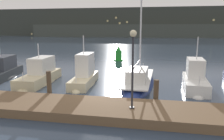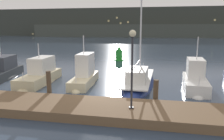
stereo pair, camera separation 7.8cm
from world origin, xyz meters
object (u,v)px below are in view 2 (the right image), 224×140
(motorboat_berth_2, at_px, (40,78))
(dock_lamppost, at_px, (132,57))
(motorboat_berth_3, at_px, (85,79))
(motorboat_berth_5, at_px, (195,83))
(channel_buoy, at_px, (119,55))
(motorboat_berth_1, at_px, (2,74))
(sailboat_berth_4, at_px, (138,82))

(motorboat_berth_2, height_order, dock_lamppost, dock_lamppost)
(motorboat_berth_3, distance_m, motorboat_berth_5, 8.08)
(channel_buoy, distance_m, dock_lamppost, 18.60)
(motorboat_berth_2, relative_size, motorboat_berth_3, 1.13)
(motorboat_berth_2, xyz_separation_m, motorboat_berth_3, (3.62, 0.13, 0.05))
(motorboat_berth_5, xyz_separation_m, dock_lamppost, (-3.92, -5.78, 2.54))
(motorboat_berth_1, height_order, dock_lamppost, dock_lamppost)
(motorboat_berth_1, relative_size, sailboat_berth_4, 0.52)
(sailboat_berth_4, bearing_deg, motorboat_berth_2, -173.77)
(motorboat_berth_3, relative_size, dock_lamppost, 1.36)
(motorboat_berth_5, bearing_deg, motorboat_berth_2, -178.52)
(motorboat_berth_2, distance_m, channel_buoy, 13.40)
(sailboat_berth_4, bearing_deg, channel_buoy, 105.89)
(motorboat_berth_1, relative_size, motorboat_berth_3, 1.22)
(sailboat_berth_4, relative_size, channel_buoy, 5.85)
(motorboat_berth_1, height_order, motorboat_berth_3, motorboat_berth_3)
(motorboat_berth_3, relative_size, motorboat_berth_5, 1.00)
(motorboat_berth_1, bearing_deg, motorboat_berth_3, -4.50)
(motorboat_berth_1, relative_size, channel_buoy, 3.03)
(dock_lamppost, bearing_deg, channel_buoy, 100.76)
(motorboat_berth_2, relative_size, motorboat_berth_5, 1.13)
(channel_buoy, height_order, dock_lamppost, dock_lamppost)
(motorboat_berth_2, height_order, motorboat_berth_3, motorboat_berth_3)
(channel_buoy, bearing_deg, motorboat_berth_2, -108.84)
(motorboat_berth_2, xyz_separation_m, motorboat_berth_5, (11.70, 0.30, 0.04))
(sailboat_berth_4, xyz_separation_m, channel_buoy, (-3.37, 11.83, 0.60))
(motorboat_berth_1, distance_m, channel_buoy, 14.53)
(motorboat_berth_3, height_order, motorboat_berth_5, motorboat_berth_3)
(motorboat_berth_1, relative_size, dock_lamppost, 1.65)
(motorboat_berth_3, bearing_deg, sailboat_berth_4, 9.86)
(motorboat_berth_2, distance_m, motorboat_berth_5, 11.70)
(motorboat_berth_5, height_order, dock_lamppost, dock_lamppost)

